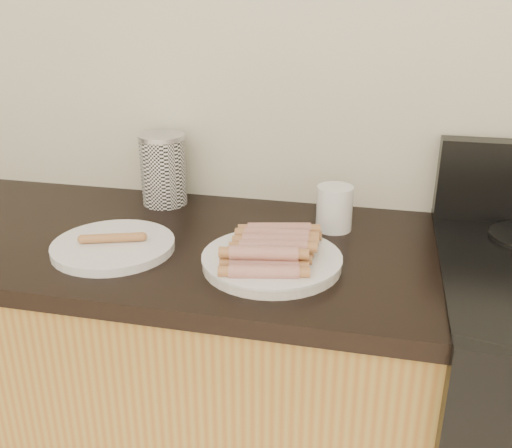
% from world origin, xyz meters
% --- Properties ---
extents(wall_back, '(4.00, 0.04, 2.60)m').
position_xyz_m(wall_back, '(0.00, 2.00, 1.30)').
color(wall_back, silver).
rests_on(wall_back, ground).
extents(cabinet_base, '(2.20, 0.59, 0.86)m').
position_xyz_m(cabinet_base, '(-0.70, 1.69, 0.43)').
color(cabinet_base, olive).
rests_on(cabinet_base, floor).
extents(main_plate, '(0.37, 0.37, 0.02)m').
position_xyz_m(main_plate, '(0.05, 1.60, 0.91)').
color(main_plate, white).
rests_on(main_plate, counter_slab).
extents(side_plate, '(0.34, 0.34, 0.02)m').
position_xyz_m(side_plate, '(-0.31, 1.60, 0.91)').
color(side_plate, white).
rests_on(side_plate, counter_slab).
extents(hotdog_pile, '(0.14, 0.24, 0.05)m').
position_xyz_m(hotdog_pile, '(0.05, 1.60, 0.94)').
color(hotdog_pile, '#A0433C').
rests_on(hotdog_pile, main_plate).
extents(plain_sausages, '(0.13, 0.06, 0.02)m').
position_xyz_m(plain_sausages, '(-0.31, 1.60, 0.93)').
color(plain_sausages, '#C9783C').
rests_on(plain_sausages, side_plate).
extents(canister, '(0.12, 0.12, 0.19)m').
position_xyz_m(canister, '(-0.31, 1.91, 1.00)').
color(canister, white).
rests_on(canister, counter_slab).
extents(mug, '(0.11, 0.11, 0.11)m').
position_xyz_m(mug, '(0.16, 1.83, 0.95)').
color(mug, white).
rests_on(mug, counter_slab).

